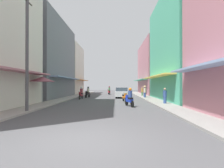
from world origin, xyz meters
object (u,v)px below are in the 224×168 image
Objects in this scene: parked_car at (122,92)px; pedestrian_far at (165,96)px; motorbike_blue at (129,98)px; motorbike_maroon at (81,94)px; pedestrian_crossing at (145,91)px; utility_pole at (27,51)px; motorbike_black at (88,93)px; motorbike_orange at (125,97)px; pedestrian_midway at (142,92)px; motorbike_red at (109,91)px; pedestrian_foreground at (145,92)px; vendor_umbrella at (42,79)px.

pedestrian_far is (3.64, -8.55, 0.03)m from parked_car.
motorbike_maroon is at bearing 127.13° from motorbike_blue.
utility_pole reaches higher than pedestrian_crossing.
parked_car is 9.29m from pedestrian_far.
motorbike_black is at bearing 135.22° from pedestrian_far.
pedestrian_crossing is at bearing 72.60° from motorbike_blue.
pedestrian_crossing reaches higher than motorbike_orange.
pedestrian_midway is (8.21, 2.89, 0.07)m from motorbike_black.
parked_car is at bearing 63.35° from utility_pole.
motorbike_maroon is 1.17× the size of pedestrian_far.
motorbike_maroon is 11.31m from utility_pole.
motorbike_red is 1.13× the size of pedestrian_foreground.
pedestrian_foreground is at bearing 3.97° from parked_car.
parked_car is 2.65× the size of pedestrian_foreground.
motorbike_black is 0.99× the size of motorbike_orange.
motorbike_maroon is at bearing -169.42° from pedestrian_crossing.
pedestrian_midway is 16.20m from vendor_umbrella.
utility_pole is (-9.99, -16.06, 3.25)m from pedestrian_midway.
vendor_umbrella is (-7.54, -3.27, 1.82)m from motorbike_orange.
pedestrian_foreground reaches higher than parked_car.
parked_car is at bearing 91.60° from motorbike_blue.
parked_car is 4.34m from pedestrian_midway.
motorbike_red is 0.43× the size of parked_car.
parked_car is 3.25m from pedestrian_crossing.
motorbike_red reaches higher than parked_car.
motorbike_orange is 1.03× the size of motorbike_blue.
vendor_umbrella is at bearing 174.44° from motorbike_blue.
pedestrian_foreground is 17.05m from utility_pole.
vendor_umbrella is at bearing -107.43° from motorbike_red.
motorbike_blue is at bearing -82.24° from motorbike_red.
pedestrian_crossing is at bearing -93.58° from pedestrian_midway.
motorbike_blue reaches higher than pedestrian_midway.
pedestrian_midway reaches higher than pedestrian_far.
motorbike_red is (2.74, 7.85, 0.00)m from motorbike_black.
motorbike_orange is at bearing -89.24° from parked_car.
motorbike_maroon is (-0.45, -2.44, 0.00)m from motorbike_black.
pedestrian_foreground reaches higher than motorbike_black.
motorbike_red is (-2.21, 13.68, 0.20)m from motorbike_orange.
motorbike_orange is at bearing 47.46° from utility_pole.
motorbike_maroon is 10.80m from pedestrian_far.
motorbike_orange is 1.14× the size of pedestrian_foreground.
motorbike_black reaches higher than parked_car.
pedestrian_midway is at bearing 88.36° from pedestrian_foreground.
utility_pole is (-1.78, -13.17, 3.32)m from motorbike_black.
pedestrian_crossing is at bearing 37.95° from vendor_umbrella.
motorbike_orange is 0.99× the size of motorbike_maroon.
parked_car is at bearing 25.47° from motorbike_maroon.
utility_pole reaches higher than vendor_umbrella.
motorbike_red is 7.38m from pedestrian_midway.
pedestrian_crossing is 0.22× the size of utility_pole.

